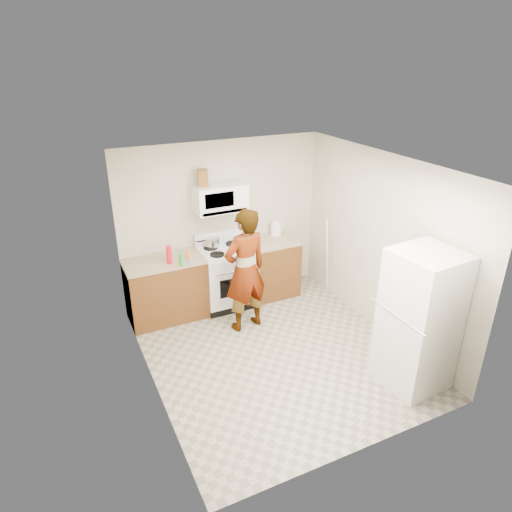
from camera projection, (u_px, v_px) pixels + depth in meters
floor at (276, 352)px, 6.06m from camera, size 3.60×3.60×0.00m
back_wall at (223, 222)px, 7.02m from camera, size 3.20×0.02×2.50m
right_wall at (381, 246)px, 6.17m from camera, size 0.02×3.60×2.50m
cabinet_left at (166, 290)px, 6.69m from camera, size 1.12×0.62×0.90m
counter_left at (164, 261)px, 6.50m from camera, size 1.14×0.64×0.03m
cabinet_right at (270, 268)px, 7.37m from camera, size 0.80×0.62×0.90m
counter_right at (271, 242)px, 7.17m from camera, size 0.82×0.64×0.03m
gas_range at (226, 276)px, 7.04m from camera, size 0.76×0.65×1.13m
microwave at (220, 198)px, 6.64m from camera, size 0.76×0.38×0.40m
person at (245, 271)px, 6.28m from camera, size 0.71×0.53×1.79m
fridge at (419, 321)px, 5.21m from camera, size 0.75×0.75×1.70m
kettle at (276, 229)px, 7.35m from camera, size 0.23×0.23×0.21m
jug at (203, 178)px, 6.44m from camera, size 0.17×0.17×0.24m
saucepan at (212, 242)px, 6.90m from camera, size 0.28×0.28×0.12m
tray at (236, 250)px, 6.78m from camera, size 0.29×0.23×0.05m
bottle_spray at (169, 255)px, 6.36m from camera, size 0.10×0.10×0.26m
bottle_hot_sauce at (188, 254)px, 6.52m from camera, size 0.05×0.05×0.14m
bottle_green_cap at (181, 260)px, 6.29m from camera, size 0.06×0.06×0.17m
pot_lid at (189, 262)px, 6.43m from camera, size 0.32×0.32×0.01m
broom at (327, 256)px, 7.30m from camera, size 0.24×0.19×1.30m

